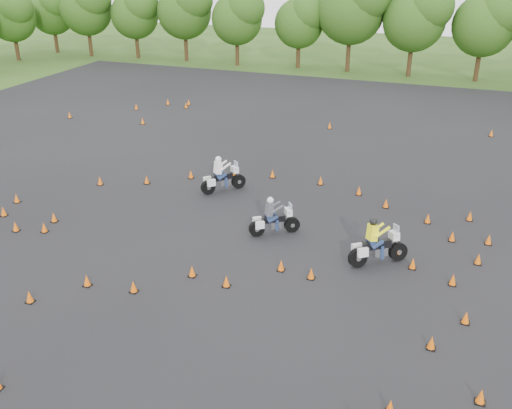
{
  "coord_description": "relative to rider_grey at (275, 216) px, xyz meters",
  "views": [
    {
      "loc": [
        8.09,
        -18.06,
        11.95
      ],
      "look_at": [
        0.0,
        4.0,
        1.2
      ],
      "focal_mm": 40.0,
      "sensor_mm": 36.0,
      "label": 1
    }
  ],
  "objects": [
    {
      "name": "ground",
      "position": [
        -0.98,
        -3.75,
        -0.92
      ],
      "size": [
        140.0,
        140.0,
        0.0
      ],
      "primitive_type": "plane",
      "color": "#2D5119",
      "rests_on": "ground"
    },
    {
      "name": "rider_grey",
      "position": [
        0.0,
        0.0,
        0.0
      ],
      "size": [
        2.36,
        1.95,
        1.83
      ],
      "primitive_type": null,
      "rotation": [
        0.0,
        0.0,
        0.61
      ],
      "color": "#45464D",
      "rests_on": "ground"
    },
    {
      "name": "rider_yellow",
      "position": [
        4.84,
        -1.07,
        0.09
      ],
      "size": [
        2.56,
        2.21,
        2.01
      ],
      "primitive_type": null,
      "rotation": [
        0.0,
        0.0,
        0.65
      ],
      "color": "#FCFA16",
      "rests_on": "ground"
    },
    {
      "name": "treeline",
      "position": [
        1.44,
        31.29,
        3.65
      ],
      "size": [
        87.09,
        32.39,
        10.47
      ],
      "color": "#2A4D16",
      "rests_on": "ground"
    },
    {
      "name": "traffic_cones",
      "position": [
        -0.75,
        1.32,
        -0.69
      ],
      "size": [
        36.31,
        33.12,
        0.45
      ],
      "color": "#EC5F09",
      "rests_on": "asphalt_pad"
    },
    {
      "name": "rider_white",
      "position": [
        -4.08,
        3.73,
        0.06
      ],
      "size": [
        2.27,
        2.4,
        1.95
      ],
      "primitive_type": null,
      "rotation": [
        0.0,
        0.0,
        0.84
      ],
      "color": "silver",
      "rests_on": "ground"
    },
    {
      "name": "asphalt_pad",
      "position": [
        -0.98,
        2.25,
        -0.91
      ],
      "size": [
        62.0,
        62.0,
        0.0
      ],
      "primitive_type": "plane",
      "color": "black",
      "rests_on": "ground"
    }
  ]
}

